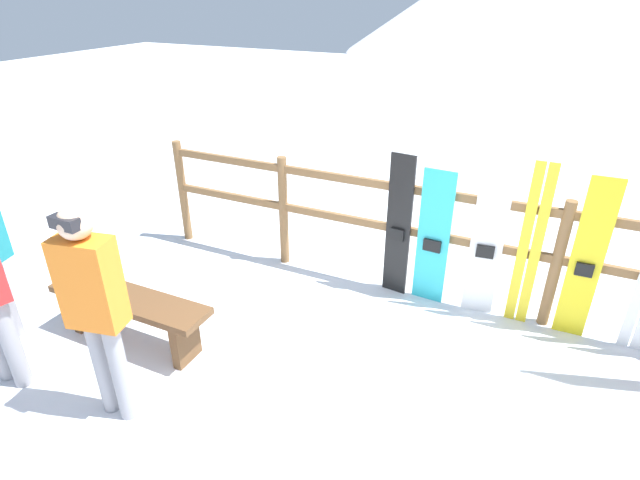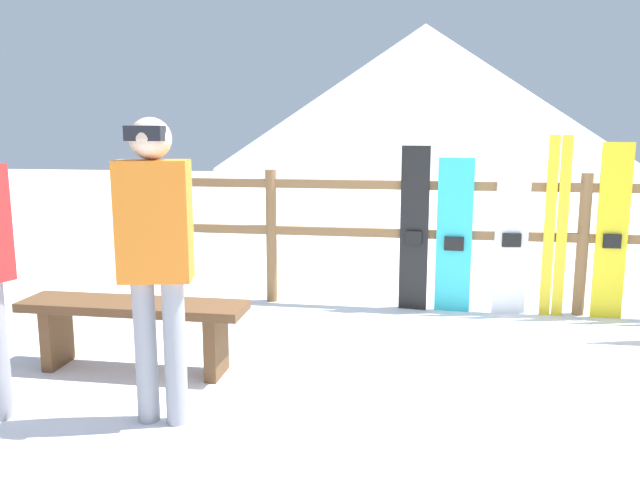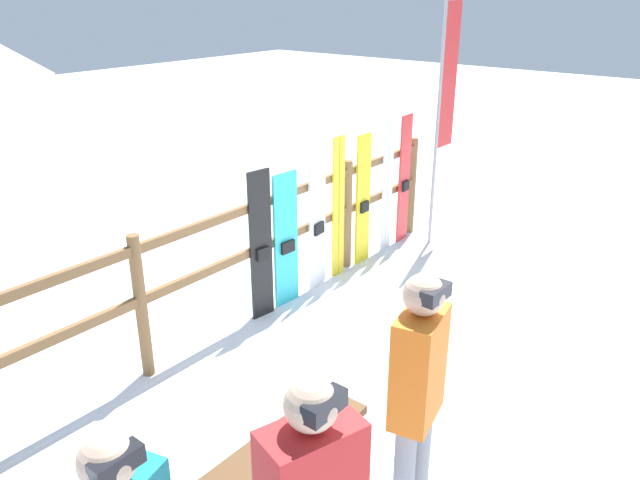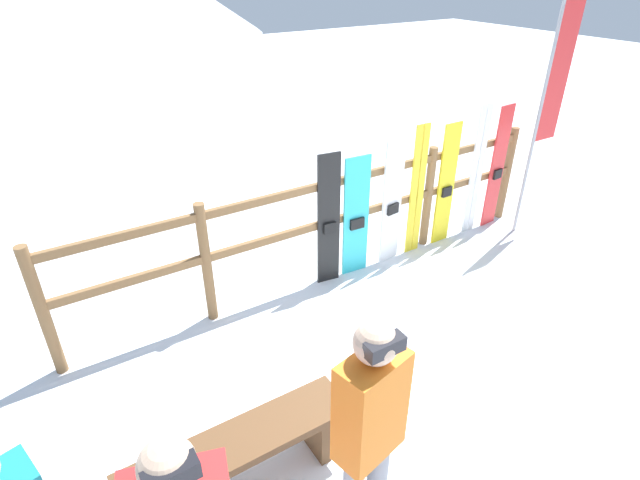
{
  "view_description": "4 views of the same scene",
  "coord_description": "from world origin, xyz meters",
  "px_view_note": "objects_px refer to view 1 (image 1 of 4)",
  "views": [
    {
      "loc": [
        1.12,
        -2.4,
        2.87
      ],
      "look_at": [
        -0.6,
        1.26,
        0.78
      ],
      "focal_mm": 28.0,
      "sensor_mm": 36.0,
      "label": 1
    },
    {
      "loc": [
        -0.01,
        -3.64,
        1.61
      ],
      "look_at": [
        -0.75,
        0.91,
        0.8
      ],
      "focal_mm": 35.0,
      "sensor_mm": 36.0,
      "label": 2
    },
    {
      "loc": [
        -3.92,
        -1.9,
        3.02
      ],
      "look_at": [
        -0.24,
        1.07,
        1.08
      ],
      "focal_mm": 35.0,
      "sensor_mm": 36.0,
      "label": 3
    },
    {
      "loc": [
        -2.57,
        -1.92,
        3.14
      ],
      "look_at": [
        -0.59,
        1.25,
        1.0
      ],
      "focal_mm": 28.0,
      "sensor_mm": 36.0,
      "label": 4
    }
  ],
  "objects_px": {
    "person_orange": "(94,301)",
    "ski_pair_yellow": "(530,247)",
    "snowboard_yellow": "(586,261)",
    "snowboard_white": "(487,244)",
    "bench": "(130,308)",
    "snowboard_black_stripe": "(398,227)",
    "snowboard_cyan": "(433,239)"
  },
  "relations": [
    {
      "from": "person_orange",
      "to": "ski_pair_yellow",
      "type": "height_order",
      "value": "person_orange"
    },
    {
      "from": "bench",
      "to": "snowboard_yellow",
      "type": "height_order",
      "value": "snowboard_yellow"
    },
    {
      "from": "snowboard_yellow",
      "to": "snowboard_white",
      "type": "bearing_deg",
      "value": -180.0
    },
    {
      "from": "bench",
      "to": "snowboard_black_stripe",
      "type": "relative_size",
      "value": 1.03
    },
    {
      "from": "bench",
      "to": "snowboard_white",
      "type": "distance_m",
      "value": 3.24
    },
    {
      "from": "snowboard_white",
      "to": "person_orange",
      "type": "bearing_deg",
      "value": -131.48
    },
    {
      "from": "ski_pair_yellow",
      "to": "snowboard_yellow",
      "type": "bearing_deg",
      "value": -0.42
    },
    {
      "from": "snowboard_yellow",
      "to": "snowboard_cyan",
      "type": "bearing_deg",
      "value": -179.99
    },
    {
      "from": "bench",
      "to": "snowboard_cyan",
      "type": "distance_m",
      "value": 2.84
    },
    {
      "from": "bench",
      "to": "snowboard_yellow",
      "type": "distance_m",
      "value": 3.95
    },
    {
      "from": "bench",
      "to": "ski_pair_yellow",
      "type": "distance_m",
      "value": 3.55
    },
    {
      "from": "person_orange",
      "to": "snowboard_yellow",
      "type": "distance_m",
      "value": 3.9
    },
    {
      "from": "bench",
      "to": "person_orange",
      "type": "relative_size",
      "value": 0.91
    },
    {
      "from": "snowboard_cyan",
      "to": "ski_pair_yellow",
      "type": "height_order",
      "value": "ski_pair_yellow"
    },
    {
      "from": "bench",
      "to": "person_orange",
      "type": "height_order",
      "value": "person_orange"
    },
    {
      "from": "person_orange",
      "to": "ski_pair_yellow",
      "type": "relative_size",
      "value": 1.07
    },
    {
      "from": "snowboard_black_stripe",
      "to": "snowboard_white",
      "type": "relative_size",
      "value": 1.0
    },
    {
      "from": "snowboard_white",
      "to": "snowboard_cyan",
      "type": "bearing_deg",
      "value": -179.99
    },
    {
      "from": "snowboard_white",
      "to": "snowboard_yellow",
      "type": "xyz_separation_m",
      "value": [
        0.82,
        0.0,
        0.02
      ]
    },
    {
      "from": "person_orange",
      "to": "snowboard_cyan",
      "type": "distance_m",
      "value": 3.02
    },
    {
      "from": "person_orange",
      "to": "snowboard_yellow",
      "type": "relative_size",
      "value": 1.11
    },
    {
      "from": "snowboard_black_stripe",
      "to": "ski_pair_yellow",
      "type": "bearing_deg",
      "value": 0.16
    },
    {
      "from": "snowboard_cyan",
      "to": "person_orange",
      "type": "bearing_deg",
      "value": -124.44
    },
    {
      "from": "person_orange",
      "to": "snowboard_black_stripe",
      "type": "relative_size",
      "value": 1.14
    },
    {
      "from": "bench",
      "to": "ski_pair_yellow",
      "type": "xyz_separation_m",
      "value": [
        3.04,
        1.79,
        0.42
      ]
    },
    {
      "from": "person_orange",
      "to": "snowboard_cyan",
      "type": "height_order",
      "value": "person_orange"
    },
    {
      "from": "snowboard_cyan",
      "to": "ski_pair_yellow",
      "type": "distance_m",
      "value": 0.86
    },
    {
      "from": "snowboard_yellow",
      "to": "ski_pair_yellow",
      "type": "bearing_deg",
      "value": 179.58
    },
    {
      "from": "person_orange",
      "to": "ski_pair_yellow",
      "type": "distance_m",
      "value": 3.56
    },
    {
      "from": "snowboard_cyan",
      "to": "snowboard_yellow",
      "type": "height_order",
      "value": "snowboard_yellow"
    },
    {
      "from": "ski_pair_yellow",
      "to": "snowboard_black_stripe",
      "type": "bearing_deg",
      "value": -179.84
    },
    {
      "from": "snowboard_white",
      "to": "ski_pair_yellow",
      "type": "bearing_deg",
      "value": 0.54
    }
  ]
}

